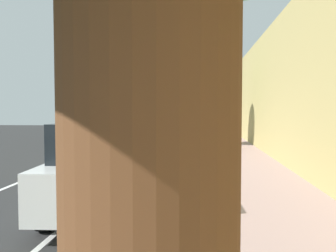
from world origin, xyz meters
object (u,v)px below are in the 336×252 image
at_px(parked_suv_silver_second, 156,133).
at_px(street_tree_far_end, 198,90).
at_px(fire_hydrant, 177,163).
at_px(street_tree_mid_block, 198,84).
at_px(parked_suv_white_nearest, 108,164).
at_px(bicycle_at_curb, 176,137).
at_px(cyclist_with_backpack, 179,127).
at_px(parked_sedan_black_mid, 172,127).

relative_size(parked_suv_silver_second, street_tree_far_end, 0.98).
relative_size(street_tree_far_end, fire_hydrant, 5.72).
distance_m(street_tree_mid_block, street_tree_far_end, 9.51).
height_order(parked_suv_white_nearest, fire_hydrant, parked_suv_white_nearest).
bearing_deg(fire_hydrant, street_tree_mid_block, 86.32).
bearing_deg(bicycle_at_curb, parked_suv_white_nearest, -91.67).
relative_size(street_tree_mid_block, fire_hydrant, 5.93).
bearing_deg(street_tree_mid_block, cyclist_with_backpack, 116.04).
bearing_deg(parked_sedan_black_mid, bicycle_at_curb, -83.03).
xyz_separation_m(parked_suv_white_nearest, street_tree_far_end, (1.95, 22.18, 2.90)).
height_order(street_tree_far_end, fire_hydrant, street_tree_far_end).
xyz_separation_m(parked_sedan_black_mid, street_tree_mid_block, (2.17, -8.59, 2.99)).
bearing_deg(street_tree_far_end, street_tree_mid_block, -90.00).
bearing_deg(bicycle_at_curb, street_tree_far_end, 77.00).
xyz_separation_m(parked_suv_silver_second, street_tree_mid_block, (2.16, 2.25, 2.72)).
height_order(parked_suv_silver_second, parked_sedan_black_mid, parked_suv_silver_second).
xyz_separation_m(parked_suv_white_nearest, fire_hydrant, (1.35, 3.38, -0.48)).
distance_m(parked_suv_white_nearest, street_tree_far_end, 22.45).
height_order(parked_sedan_black_mid, bicycle_at_curb, parked_sedan_black_mid).
bearing_deg(bicycle_at_curb, fire_hydrant, -85.85).
bearing_deg(parked_sedan_black_mid, street_tree_mid_block, -75.83).
bearing_deg(cyclist_with_backpack, parked_suv_white_nearest, -92.54).
distance_m(parked_suv_white_nearest, bicycle_at_curb, 15.74).
xyz_separation_m(parked_suv_silver_second, bicycle_at_curb, (0.67, 5.29, -0.67)).
xyz_separation_m(bicycle_at_curb, cyclist_with_backpack, (0.22, -0.44, 0.74)).
distance_m(parked_suv_white_nearest, parked_suv_silver_second, 10.43).
relative_size(bicycle_at_curb, street_tree_mid_block, 0.31).
distance_m(parked_suv_silver_second, parked_sedan_black_mid, 10.84).
height_order(cyclist_with_backpack, street_tree_far_end, street_tree_far_end).
bearing_deg(street_tree_far_end, cyclist_with_backpack, -100.47).
bearing_deg(parked_sedan_black_mid, fire_hydrant, -84.97).
height_order(parked_suv_silver_second, bicycle_at_curb, parked_suv_silver_second).
height_order(parked_suv_white_nearest, cyclist_with_backpack, parked_suv_white_nearest).
bearing_deg(bicycle_at_curb, parked_sedan_black_mid, 96.97).
bearing_deg(cyclist_with_backpack, parked_suv_silver_second, -100.35).
distance_m(cyclist_with_backpack, fire_hydrant, 11.93).
bearing_deg(parked_suv_white_nearest, bicycle_at_curb, 88.33).
distance_m(parked_suv_white_nearest, parked_sedan_black_mid, 21.27).
bearing_deg(cyclist_with_backpack, parked_sedan_black_mid, 98.51).
xyz_separation_m(parked_suv_white_nearest, parked_suv_silver_second, (-0.21, 10.43, 0.00)).
relative_size(parked_sedan_black_mid, cyclist_with_backpack, 2.50).
distance_m(bicycle_at_curb, street_tree_mid_block, 4.79).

